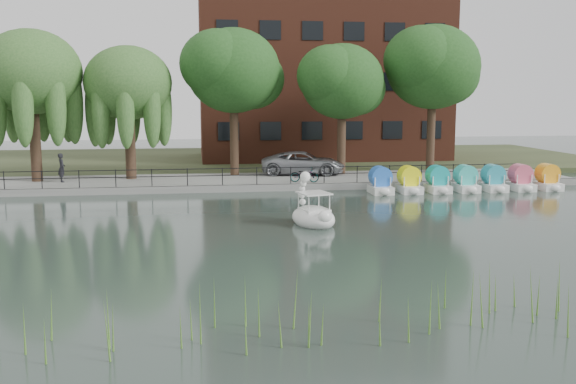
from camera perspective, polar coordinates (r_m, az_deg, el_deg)
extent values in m
plane|color=#3A4841|center=(24.53, 0.18, -4.40)|extent=(120.00, 120.00, 0.00)
cube|color=gray|center=(40.16, -3.16, 0.94)|extent=(40.00, 6.00, 0.40)
cube|color=gray|center=(37.25, -2.75, 0.35)|extent=(40.00, 0.25, 0.40)
cube|color=#47512D|center=(54.03, -4.48, 2.86)|extent=(60.00, 22.00, 0.36)
cylinder|color=black|center=(37.30, -2.80, 2.14)|extent=(32.00, 0.04, 0.04)
cylinder|color=black|center=(37.35, -2.79, 1.53)|extent=(32.00, 0.04, 0.04)
cylinder|color=black|center=(37.35, -2.79, 1.46)|extent=(0.05, 0.05, 1.00)
cube|color=#4C1E16|center=(54.81, 2.91, 12.56)|extent=(20.00, 10.00, 18.00)
cylinder|color=#473323|center=(41.37, -21.53, 3.79)|extent=(0.60, 0.60, 4.20)
ellipsoid|color=#53803B|center=(41.29, -21.87, 9.89)|extent=(5.88, 5.88, 5.00)
cylinder|color=#473323|center=(40.98, -13.84, 3.81)|extent=(0.60, 0.60, 3.80)
ellipsoid|color=#53803B|center=(40.86, -14.04, 9.40)|extent=(5.32, 5.32, 4.52)
cylinder|color=#473323|center=(41.83, -4.80, 4.60)|extent=(0.60, 0.60, 4.50)
ellipsoid|color=#2C5E24|center=(41.76, -4.88, 10.70)|extent=(6.00, 6.00, 5.10)
cylinder|color=#473323|center=(42.35, 4.77, 4.34)|extent=(0.60, 0.60, 4.05)
ellipsoid|color=#2C5E24|center=(42.25, 4.84, 9.77)|extent=(5.40, 5.40, 4.59)
cylinder|color=#473323|center=(45.17, 12.58, 4.86)|extent=(0.60, 0.60, 4.72)
ellipsoid|color=#2C5E24|center=(45.13, 12.77, 10.79)|extent=(6.30, 6.30, 5.36)
imported|color=gray|center=(41.96, 1.36, 2.74)|extent=(4.00, 6.65, 1.73)
imported|color=gray|center=(38.25, 1.47, 1.63)|extent=(1.05, 1.82, 1.00)
imported|color=black|center=(40.51, -19.49, 2.23)|extent=(0.71, 0.84, 1.98)
ellipsoid|color=white|center=(27.62, 2.27, -2.33)|extent=(2.24, 2.94, 0.58)
cube|color=white|center=(27.48, 2.35, -1.77)|extent=(1.32, 1.39, 0.29)
cube|color=white|center=(27.39, 2.32, -0.10)|extent=(1.50, 1.57, 0.06)
ellipsoid|color=white|center=(26.59, 3.28, -2.23)|extent=(0.71, 0.61, 0.54)
sphere|color=white|center=(28.14, 1.54, 1.37)|extent=(0.46, 0.46, 0.46)
cone|color=black|center=(28.42, 1.29, 1.38)|extent=(0.25, 0.29, 0.19)
cylinder|color=yellow|center=(28.30, 1.40, 1.37)|extent=(0.27, 0.16, 0.25)
cube|color=white|center=(36.81, 8.23, 0.21)|extent=(1.15, 1.70, 0.44)
cylinder|color=blue|center=(36.81, 8.21, 1.35)|extent=(0.90, 1.20, 0.90)
cube|color=white|center=(37.33, 10.73, 0.26)|extent=(1.15, 1.70, 0.44)
cylinder|color=#FBF915|center=(37.32, 10.72, 1.39)|extent=(0.90, 1.20, 0.90)
cube|color=white|center=(37.91, 13.17, 0.31)|extent=(1.15, 1.70, 0.44)
cylinder|color=teal|center=(37.91, 13.15, 1.42)|extent=(0.90, 1.20, 0.90)
cube|color=white|center=(38.56, 15.52, 0.36)|extent=(1.15, 1.70, 0.44)
cylinder|color=#38C4B7|center=(38.56, 15.50, 1.45)|extent=(0.90, 1.20, 0.90)
cube|color=white|center=(39.27, 17.79, 0.40)|extent=(1.15, 1.70, 0.44)
cylinder|color=teal|center=(39.27, 17.78, 1.48)|extent=(0.90, 1.20, 0.90)
cube|color=white|center=(40.05, 19.98, 0.45)|extent=(1.15, 1.70, 0.44)
cylinder|color=#DB5573|center=(40.04, 19.96, 1.50)|extent=(0.90, 1.20, 0.90)
cube|color=white|center=(40.88, 22.08, 0.49)|extent=(1.15, 1.70, 0.44)
cylinder|color=#FFA21D|center=(40.87, 22.07, 1.52)|extent=(0.90, 1.20, 0.90)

